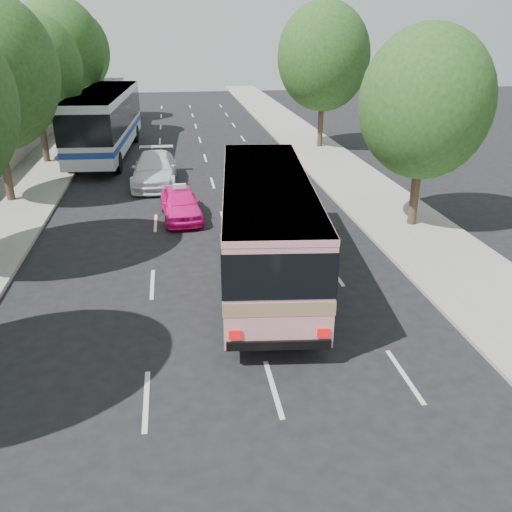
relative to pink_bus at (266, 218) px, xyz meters
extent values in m
plane|color=black|center=(-1.84, -4.00, -2.09)|extent=(120.00, 120.00, 0.00)
cube|color=#9E998E|center=(-10.34, 16.00, -2.02)|extent=(4.00, 90.00, 0.15)
cube|color=#9E998E|center=(6.66, 16.00, -2.03)|extent=(4.00, 90.00, 0.12)
cube|color=#9E998E|center=(-12.14, 16.00, -1.19)|extent=(0.30, 90.00, 1.50)
cylinder|color=#38281E|center=(-10.54, 10.00, -0.19)|extent=(0.36, 0.36, 3.80)
cylinder|color=#38281E|center=(-10.44, 18.00, -0.35)|extent=(0.36, 0.36, 3.50)
ellipsoid|color=#1E4518|center=(-10.44, 18.00, 3.33)|extent=(5.52, 5.52, 6.35)
sphere|color=#1E4518|center=(-10.04, 17.70, 4.44)|extent=(3.59, 3.59, 3.59)
cylinder|color=#38281E|center=(-10.34, 26.00, -0.10)|extent=(0.36, 0.36, 3.99)
ellipsoid|color=#1E4518|center=(-10.34, 26.00, 4.10)|extent=(6.30, 6.30, 7.24)
sphere|color=#1E4518|center=(-9.94, 25.70, 5.36)|extent=(4.09, 4.09, 4.09)
cylinder|color=#38281E|center=(-10.54, 34.00, -0.23)|extent=(0.36, 0.36, 3.72)
ellipsoid|color=#1E4518|center=(-10.54, 34.00, 3.69)|extent=(5.88, 5.88, 6.76)
sphere|color=#1E4518|center=(-10.14, 33.70, 4.86)|extent=(3.82, 3.82, 3.82)
cylinder|color=#38281E|center=(6.86, 4.00, -0.48)|extent=(0.36, 0.36, 3.23)
ellipsoid|color=#1E4518|center=(6.86, 4.00, 2.92)|extent=(5.10, 5.10, 5.87)
sphere|color=#1E4518|center=(7.26, 3.70, 3.94)|extent=(3.32, 3.31, 3.31)
cylinder|color=#38281E|center=(7.16, 20.00, -0.19)|extent=(0.36, 0.36, 3.80)
ellipsoid|color=#1E4518|center=(7.16, 20.00, 3.81)|extent=(6.00, 6.00, 6.90)
sphere|color=#1E4518|center=(7.56, 19.70, 5.01)|extent=(3.90, 3.90, 3.90)
cube|color=pink|center=(0.00, 0.00, -0.14)|extent=(3.76, 10.74, 2.82)
cube|color=#9E7A59|center=(0.00, 0.00, -0.46)|extent=(3.80, 10.76, 0.37)
cube|color=black|center=(0.00, 0.00, 0.38)|extent=(3.81, 10.77, 1.16)
cube|color=pink|center=(0.00, 0.00, 1.19)|extent=(3.78, 10.76, 0.17)
cylinder|color=black|center=(-0.81, 3.26, -1.55)|extent=(0.43, 1.12, 1.09)
cylinder|color=black|center=(1.50, 3.01, -1.55)|extent=(0.43, 1.12, 1.09)
cylinder|color=black|center=(-1.55, -3.42, -1.55)|extent=(0.43, 1.12, 1.09)
cylinder|color=black|center=(0.77, -3.68, -1.55)|extent=(0.43, 1.12, 1.09)
imported|color=#FF1697|center=(-2.64, 6.49, -1.42)|extent=(1.90, 4.08, 1.35)
imported|color=white|center=(-3.84, 12.26, -1.30)|extent=(2.42, 5.54, 1.59)
cube|color=silver|center=(-6.95, 19.66, 0.22)|extent=(3.64, 13.53, 3.40)
cube|color=black|center=(-6.95, 19.66, 0.64)|extent=(3.69, 13.57, 1.67)
cube|color=navy|center=(-6.95, 19.66, -0.64)|extent=(3.68, 13.56, 0.33)
cube|color=silver|center=(-6.95, 19.66, 1.85)|extent=(3.66, 13.56, 0.16)
cylinder|color=black|center=(-7.97, 23.97, -1.48)|extent=(0.43, 1.25, 1.23)
cylinder|color=black|center=(-5.43, 23.82, -1.48)|extent=(0.43, 1.25, 1.23)
cylinder|color=black|center=(-8.50, 15.06, -1.48)|extent=(0.43, 1.25, 1.23)
cylinder|color=black|center=(-5.96, 14.91, -1.48)|extent=(0.43, 1.25, 1.23)
cube|color=silver|center=(-8.14, 31.72, -0.16)|extent=(2.43, 11.19, 2.84)
cube|color=black|center=(-8.14, 31.72, 0.19)|extent=(2.48, 11.22, 1.40)
cube|color=navy|center=(-8.14, 31.72, -0.88)|extent=(2.47, 11.21, 0.28)
cube|color=silver|center=(-8.14, 31.72, 1.20)|extent=(2.45, 11.21, 0.13)
cylinder|color=black|center=(-9.16, 35.27, -1.58)|extent=(0.30, 1.03, 1.02)
cylinder|color=black|center=(-7.08, 35.26, -1.58)|extent=(0.30, 1.03, 1.02)
cylinder|color=black|center=(-9.20, 27.81, -1.58)|extent=(0.30, 1.03, 1.02)
cylinder|color=black|center=(-7.12, 27.80, -1.58)|extent=(0.30, 1.03, 1.02)
cube|color=silver|center=(-2.64, 6.49, -0.65)|extent=(0.56, 0.22, 0.18)
camera|label=1|loc=(-2.80, -16.14, 5.64)|focal=38.00mm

